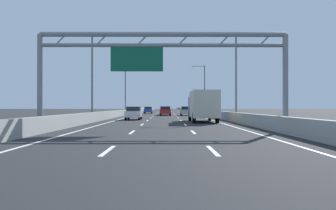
{
  "coord_description": "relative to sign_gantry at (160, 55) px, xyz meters",
  "views": [
    {
      "loc": [
        0.2,
        -0.09,
        1.52
      ],
      "look_at": [
        0.67,
        86.57,
        1.86
      ],
      "focal_mm": 39.32,
      "sensor_mm": 36.0,
      "label": 1
    }
  ],
  "objects": [
    {
      "name": "lane_dash_left_10",
      "position": [
        -1.58,
        69.76,
        -4.84
      ],
      "size": [
        0.16,
        3.0,
        0.01
      ],
      "primitive_type": "cube",
      "color": "white",
      "rests_on": "ground_plane"
    },
    {
      "name": "white_car",
      "position": [
        -3.27,
        18.19,
        -4.08
      ],
      "size": [
        1.71,
        4.21,
        1.5
      ],
      "color": "silver",
      "rests_on": "ground_plane"
    },
    {
      "name": "lane_dash_left_5",
      "position": [
        -1.58,
        24.76,
        -4.84
      ],
      "size": [
        0.16,
        3.0,
        0.01
      ],
      "primitive_type": "cube",
      "color": "white",
      "rests_on": "ground_plane"
    },
    {
      "name": "barrier_right",
      "position": [
        7.12,
        86.26,
        -4.37
      ],
      "size": [
        0.45,
        220.0,
        0.95
      ],
      "color": "#9E9E99",
      "rests_on": "ground_plane"
    },
    {
      "name": "lane_dash_left_17",
      "position": [
        -1.58,
        132.76,
        -4.84
      ],
      "size": [
        0.16,
        3.0,
        0.01
      ],
      "primitive_type": "cube",
      "color": "white",
      "rests_on": "ground_plane"
    },
    {
      "name": "streetlamp_left_mid",
      "position": [
        -7.24,
        15.43,
        0.55
      ],
      "size": [
        2.58,
        0.28,
        9.5
      ],
      "color": "slate",
      "rests_on": "ground_plane"
    },
    {
      "name": "lane_dash_right_7",
      "position": [
        2.02,
        42.76,
        -4.84
      ],
      "size": [
        0.16,
        3.0,
        0.01
      ],
      "primitive_type": "cube",
      "color": "white",
      "rests_on": "ground_plane"
    },
    {
      "name": "lane_dash_left_15",
      "position": [
        -1.58,
        114.76,
        -4.84
      ],
      "size": [
        0.16,
        3.0,
        0.01
      ],
      "primitive_type": "cube",
      "color": "white",
      "rests_on": "ground_plane"
    },
    {
      "name": "lane_dash_left_12",
      "position": [
        -1.58,
        87.76,
        -4.84
      ],
      "size": [
        0.16,
        3.0,
        0.01
      ],
      "primitive_type": "cube",
      "color": "white",
      "rests_on": "ground_plane"
    },
    {
      "name": "lane_dash_left_9",
      "position": [
        -1.58,
        60.76,
        -4.84
      ],
      "size": [
        0.16,
        3.0,
        0.01
      ],
      "primitive_type": "cube",
      "color": "white",
      "rests_on": "ground_plane"
    },
    {
      "name": "lane_dash_left_1",
      "position": [
        -1.58,
        -11.24,
        -4.84
      ],
      "size": [
        0.16,
        3.0,
        0.01
      ],
      "primitive_type": "cube",
      "color": "white",
      "rests_on": "ground_plane"
    },
    {
      "name": "lane_dash_right_4",
      "position": [
        2.02,
        15.76,
        -4.84
      ],
      "size": [
        0.16,
        3.0,
        0.01
      ],
      "primitive_type": "cube",
      "color": "white",
      "rests_on": "ground_plane"
    },
    {
      "name": "lane_dash_left_3",
      "position": [
        -1.58,
        6.76,
        -4.84
      ],
      "size": [
        0.16,
        3.0,
        0.01
      ],
      "primitive_type": "cube",
      "color": "white",
      "rests_on": "ground_plane"
    },
    {
      "name": "lane_dash_right_13",
      "position": [
        2.02,
        96.76,
        -4.84
      ],
      "size": [
        0.16,
        3.0,
        0.01
      ],
      "primitive_type": "cube",
      "color": "white",
      "rests_on": "ground_plane"
    },
    {
      "name": "streetlamp_right_far",
      "position": [
        7.69,
        47.46,
        0.55
      ],
      "size": [
        2.58,
        0.28,
        9.5
      ],
      "color": "slate",
      "rests_on": "ground_plane"
    },
    {
      "name": "lane_dash_right_6",
      "position": [
        2.02,
        33.76,
        -4.84
      ],
      "size": [
        0.16,
        3.0,
        0.01
      ],
      "primitive_type": "cube",
      "color": "white",
      "rests_on": "ground_plane"
    },
    {
      "name": "lane_dash_right_5",
      "position": [
        2.02,
        24.76,
        -4.84
      ],
      "size": [
        0.16,
        3.0,
        0.01
      ],
      "primitive_type": "cube",
      "color": "white",
      "rests_on": "ground_plane"
    },
    {
      "name": "lane_dash_left_6",
      "position": [
        -1.58,
        33.76,
        -4.84
      ],
      "size": [
        0.16,
        3.0,
        0.01
      ],
      "primitive_type": "cube",
      "color": "white",
      "rests_on": "ground_plane"
    },
    {
      "name": "lane_dash_right_8",
      "position": [
        2.02,
        51.76,
        -4.84
      ],
      "size": [
        0.16,
        3.0,
        0.01
      ],
      "primitive_type": "cube",
      "color": "white",
      "rests_on": "ground_plane"
    },
    {
      "name": "red_car",
      "position": [
        0.3,
        37.1,
        -4.06
      ],
      "size": [
        1.85,
        4.38,
        1.53
      ],
      "color": "red",
      "rests_on": "ground_plane"
    },
    {
      "name": "silver_car",
      "position": [
        3.72,
        36.84,
        -4.08
      ],
      "size": [
        1.78,
        4.41,
        1.51
      ],
      "color": "#A8ADB2",
      "rests_on": "ground_plane"
    },
    {
      "name": "lane_dash_left_11",
      "position": [
        -1.58,
        78.76,
        -4.84
      ],
      "size": [
        0.16,
        3.0,
        0.01
      ],
      "primitive_type": "cube",
      "color": "white",
      "rests_on": "ground_plane"
    },
    {
      "name": "lane_dash_right_16",
      "position": [
        2.02,
        123.76,
        -4.84
      ],
      "size": [
        0.16,
        3.0,
        0.01
      ],
      "primitive_type": "cube",
      "color": "white",
      "rests_on": "ground_plane"
    },
    {
      "name": "box_truck",
      "position": [
        4.04,
        12.18,
        -3.19
      ],
      "size": [
        2.4,
        8.1,
        3.0
      ],
      "color": "#194799",
      "rests_on": "ground_plane"
    },
    {
      "name": "black_car",
      "position": [
        0.3,
        43.87,
        -4.07
      ],
      "size": [
        1.79,
        4.68,
        1.49
      ],
      "color": "black",
      "rests_on": "ground_plane"
    },
    {
      "name": "blue_car",
      "position": [
        -3.48,
        56.62,
        -4.08
      ],
      "size": [
        1.75,
        4.55,
        1.46
      ],
      "color": "#2347AD",
      "rests_on": "ground_plane"
    },
    {
      "name": "lane_dash_right_10",
      "position": [
        2.02,
        69.76,
        -4.84
      ],
      "size": [
        0.16,
        3.0,
        0.01
      ],
      "primitive_type": "cube",
      "color": "white",
      "rests_on": "ground_plane"
    },
    {
      "name": "orange_car",
      "position": [
        0.18,
        100.86,
        -4.07
      ],
      "size": [
        1.73,
        4.57,
        1.49
      ],
      "color": "orange",
      "rests_on": "ground_plane"
    },
    {
      "name": "lane_dash_left_2",
      "position": [
        -1.58,
        -2.24,
        -4.84
      ],
      "size": [
        0.16,
        3.0,
        0.01
      ],
      "primitive_type": "cube",
      "color": "white",
      "rests_on": "ground_plane"
    },
    {
      "name": "edge_line_right",
      "position": [
        5.47,
        64.26,
        -4.84
      ],
      "size": [
        0.16,
        176.0,
        0.01
      ],
      "primitive_type": "cube",
      "color": "white",
      "rests_on": "ground_plane"
    },
    {
      "name": "lane_dash_right_15",
      "position": [
        2.02,
        114.76,
        -4.84
      ],
      "size": [
        0.16,
        3.0,
        0.01
      ],
      "primitive_type": "cube",
      "color": "white",
      "rests_on": "ground_plane"
    },
    {
      "name": "lane_dash_left_8",
      "position": [
        -1.58,
        51.76,
        -4.84
      ],
      "size": [
        0.16,
        3.0,
        0.01
      ],
      "primitive_type": "cube",
      "color": "white",
      "rests_on": "ground_plane"
    },
    {
      "name": "lane_dash_right_14",
      "position": [
        2.02,
        105.76,
        -4.84
      ],
      "size": [
        0.16,
        3.0,
        0.01
      ],
      "primitive_type": "cube",
      "color": "white",
      "rests_on": "ground_plane"
    },
    {
      "name": "lane_dash_left_4",
      "position": [
        -1.58,
        15.76,
        -4.84
      ],
      "size": [
        0.16,
        3.0,
        0.01
      ],
      "primitive_type": "cube",
      "color": "white",
      "rests_on": "ground_plane"
    },
    {
      "name": "lane_dash_right_1",
      "position": [
        2.02,
        -11.24,
        -4.84
      ],
      "size": [
        0.16,
        3.0,
        0.01
      ],
      "primitive_type": "cube",
      "color": "white",
      "rests_on": "ground_plane"
    },
    {
      "name": "streetlamp_left_far",
      "position": [
        -7.24,
        47.46,
        0.55
      ],
      "size": [
        2.58,
        0.28,
        9.5
      ],
      "color": "slate",
      "rests_on": "ground_plane"
    },
    {
      "name": "lane_dash_left_13",
      "position": [
        -1.58,
        96.76,
        -4.84
      ],
      "size": [
        0.16,
        3.0,
        0.01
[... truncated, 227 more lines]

